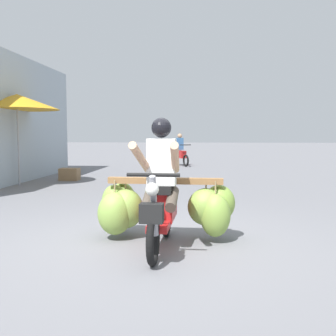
{
  "coord_description": "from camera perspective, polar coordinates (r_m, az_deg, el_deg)",
  "views": [
    {
      "loc": [
        0.64,
        -4.97,
        1.39
      ],
      "look_at": [
        0.13,
        0.79,
        0.9
      ],
      "focal_mm": 43.42,
      "sensor_mm": 36.0,
      "label": 1
    }
  ],
  "objects": [
    {
      "name": "ground_plane",
      "position": [
        5.2,
        -2.23,
        -10.65
      ],
      "size": [
        120.0,
        120.0,
        0.0
      ],
      "primitive_type": "plane",
      "color": "slate"
    },
    {
      "name": "market_umbrella_near_shop",
      "position": [
        11.67,
        -20.43,
        8.7
      ],
      "size": [
        2.23,
        2.23,
        2.44
      ],
      "color": "#99999E",
      "rests_on": "ground"
    },
    {
      "name": "motorbike_distant_ahead_left",
      "position": [
        17.74,
        1.69,
        2.17
      ],
      "size": [
        0.86,
        1.48,
        1.4
      ],
      "color": "black",
      "rests_on": "ground"
    },
    {
      "name": "produce_crate",
      "position": [
        12.52,
        -13.65,
        -0.85
      ],
      "size": [
        0.56,
        0.4,
        0.36
      ],
      "primitive_type": "cube",
      "color": "olive",
      "rests_on": "ground"
    },
    {
      "name": "motorbike_main_loaded",
      "position": [
        5.24,
        -1.18,
        -5.02
      ],
      "size": [
        1.84,
        1.82,
        1.58
      ],
      "color": "black",
      "rests_on": "ground"
    }
  ]
}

